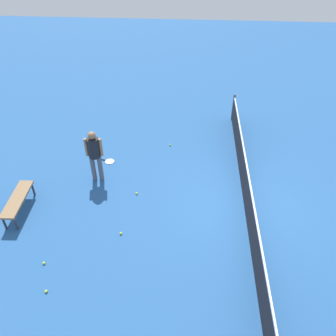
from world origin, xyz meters
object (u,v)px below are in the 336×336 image
Objects in this scene: tennis_ball_baseline at (46,291)px; tennis_ball_near_player at (121,233)px; tennis_ball_by_net at (137,193)px; courtside_bench at (18,200)px; tennis_racket_near_player at (109,161)px; player_near_side at (94,152)px; tennis_ball_stray_left at (170,145)px; tennis_ball_midcourt at (44,263)px.

tennis_ball_near_player is at bearing 143.13° from tennis_ball_baseline.
courtside_bench is at bearing -73.43° from tennis_ball_by_net.
tennis_racket_near_player is at bearing 141.78° from courtside_bench.
player_near_side is 25.76× the size of tennis_ball_stray_left.
tennis_ball_midcourt is at bearing -156.16° from tennis_ball_baseline.
player_near_side reaches higher than courtside_bench.
tennis_ball_near_player is 1.00× the size of tennis_ball_stray_left.
tennis_racket_near_player is 1.93m from tennis_ball_by_net.
tennis_ball_stray_left is (-5.99, 2.31, 0.00)m from tennis_ball_baseline.
tennis_ball_baseline is (3.97, -0.21, -0.98)m from player_near_side.
courtside_bench is (3.57, -3.91, 0.38)m from tennis_ball_stray_left.
tennis_racket_near_player is at bearing -142.99° from tennis_ball_by_net.
tennis_ball_by_net is 1.00× the size of tennis_ball_stray_left.
tennis_ball_baseline is at bearing 33.51° from courtside_bench.
player_near_side reaches higher than tennis_ball_baseline.
tennis_ball_midcourt reaches higher than tennis_racket_near_player.
courtside_bench is (-2.41, -1.60, 0.38)m from tennis_ball_baseline.
courtside_bench is (-1.69, -1.28, 0.38)m from tennis_ball_midcourt.
tennis_ball_by_net is 1.00× the size of tennis_ball_midcourt.
tennis_ball_near_player is (2.20, 1.12, -0.98)m from player_near_side.
tennis_ball_midcourt is 2.15m from courtside_bench.
tennis_ball_by_net and tennis_ball_midcourt have the same top height.
tennis_ball_midcourt is (2.62, -1.83, 0.00)m from tennis_ball_by_net.
tennis_ball_near_player is 1.96m from tennis_ball_midcourt.
player_near_side is 2.80× the size of tennis_racket_near_player.
player_near_side reaches higher than tennis_ball_stray_left.
tennis_ball_stray_left reaches higher than tennis_racket_near_player.
courtside_bench is at bearing -146.49° from tennis_ball_baseline.
tennis_ball_near_player is at bearing -6.46° from tennis_ball_by_net.
courtside_bench is at bearing -47.59° from tennis_ball_stray_left.
tennis_ball_midcourt is at bearing -57.49° from tennis_ball_near_player.
courtside_bench is (2.47, -1.94, 0.40)m from tennis_racket_near_player.
tennis_ball_by_net is at bearing 145.07° from tennis_ball_midcourt.
player_near_side is 1.36m from tennis_racket_near_player.
tennis_ball_baseline is (0.72, 0.32, 0.00)m from tennis_ball_midcourt.
tennis_ball_by_net is 2.77m from tennis_ball_stray_left.
tennis_ball_midcourt and tennis_ball_stray_left have the same top height.
tennis_ball_midcourt is (4.16, -0.66, 0.02)m from tennis_racket_near_player.
player_near_side is 25.76× the size of tennis_ball_baseline.
tennis_ball_midcourt is 5.89m from tennis_ball_stray_left.
tennis_ball_baseline is 0.04× the size of courtside_bench.
tennis_ball_near_player is 3.02m from courtside_bench.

